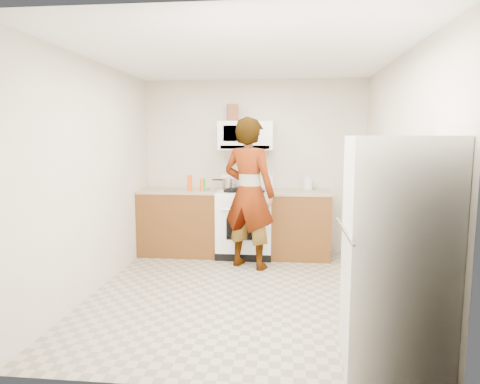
# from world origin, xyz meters

# --- Properties ---
(floor) EXTENTS (3.60, 3.60, 0.00)m
(floor) POSITION_xyz_m (0.00, 0.00, 0.00)
(floor) COLOR gray
(floor) RESTS_ON ground
(back_wall) EXTENTS (3.20, 0.02, 2.50)m
(back_wall) POSITION_xyz_m (0.00, 1.79, 1.25)
(back_wall) COLOR beige
(back_wall) RESTS_ON floor
(right_wall) EXTENTS (0.02, 3.60, 2.50)m
(right_wall) POSITION_xyz_m (1.59, 0.00, 1.25)
(right_wall) COLOR beige
(right_wall) RESTS_ON floor
(cabinet_left) EXTENTS (1.12, 0.62, 0.90)m
(cabinet_left) POSITION_xyz_m (-1.04, 1.49, 0.45)
(cabinet_left) COLOR brown
(cabinet_left) RESTS_ON floor
(counter_left) EXTENTS (1.14, 0.64, 0.03)m
(counter_left) POSITION_xyz_m (-1.04, 1.49, 0.92)
(counter_left) COLOR tan
(counter_left) RESTS_ON cabinet_left
(cabinet_right) EXTENTS (0.80, 0.62, 0.90)m
(cabinet_right) POSITION_xyz_m (0.68, 1.49, 0.45)
(cabinet_right) COLOR brown
(cabinet_right) RESTS_ON floor
(counter_right) EXTENTS (0.82, 0.64, 0.03)m
(counter_right) POSITION_xyz_m (0.68, 1.49, 0.92)
(counter_right) COLOR tan
(counter_right) RESTS_ON cabinet_right
(gas_range) EXTENTS (0.76, 0.65, 1.13)m
(gas_range) POSITION_xyz_m (-0.10, 1.48, 0.49)
(gas_range) COLOR white
(gas_range) RESTS_ON floor
(microwave) EXTENTS (0.76, 0.38, 0.40)m
(microwave) POSITION_xyz_m (-0.10, 1.61, 1.70)
(microwave) COLOR white
(microwave) RESTS_ON back_wall
(person) EXTENTS (0.83, 0.71, 1.93)m
(person) POSITION_xyz_m (-0.00, 0.94, 0.97)
(person) COLOR tan
(person) RESTS_ON floor
(fridge) EXTENTS (0.73, 0.73, 1.70)m
(fridge) POSITION_xyz_m (1.26, -1.34, 0.85)
(fridge) COLOR silver
(fridge) RESTS_ON floor
(kettle) EXTENTS (0.14, 0.14, 0.17)m
(kettle) POSITION_xyz_m (0.78, 1.69, 1.02)
(kettle) COLOR silver
(kettle) RESTS_ON counter_right
(jug) EXTENTS (0.17, 0.17, 0.24)m
(jug) POSITION_xyz_m (-0.30, 1.67, 2.02)
(jug) COLOR brown
(jug) RESTS_ON microwave
(saucepan) EXTENTS (0.29, 0.29, 0.13)m
(saucepan) POSITION_xyz_m (-0.34, 1.65, 1.02)
(saucepan) COLOR #ADACB0
(saucepan) RESTS_ON gas_range
(tray) EXTENTS (0.26, 0.18, 0.05)m
(tray) POSITION_xyz_m (0.11, 1.41, 0.96)
(tray) COLOR silver
(tray) RESTS_ON gas_range
(bottle_spray) EXTENTS (0.08, 0.08, 0.22)m
(bottle_spray) POSITION_xyz_m (-0.86, 1.36, 1.04)
(bottle_spray) COLOR #E34511
(bottle_spray) RESTS_ON counter_left
(bottle_hot_sauce) EXTENTS (0.07, 0.07, 0.18)m
(bottle_hot_sauce) POSITION_xyz_m (-0.69, 1.33, 1.02)
(bottle_hot_sauce) COLOR #DF4E18
(bottle_hot_sauce) RESTS_ON counter_left
(bottle_green_cap) EXTENTS (0.06, 0.06, 0.18)m
(bottle_green_cap) POSITION_xyz_m (-0.67, 1.34, 1.02)
(bottle_green_cap) COLOR #1A8F1F
(bottle_green_cap) RESTS_ON counter_left
(pot_lid) EXTENTS (0.26, 0.26, 0.01)m
(pot_lid) POSITION_xyz_m (-0.61, 1.40, 0.94)
(pot_lid) COLOR silver
(pot_lid) RESTS_ON counter_left
(broom) EXTENTS (0.19, 0.22, 1.22)m
(broom) POSITION_xyz_m (1.59, 0.85, 0.62)
(broom) COLOR white
(broom) RESTS_ON floor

